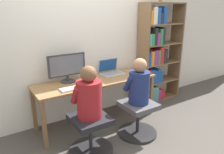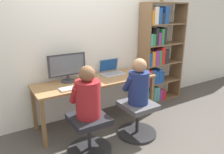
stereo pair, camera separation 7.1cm
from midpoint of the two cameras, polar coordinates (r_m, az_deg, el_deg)
ground_plane at (r=3.39m, az=-1.95°, el=-13.43°), size 14.00×14.00×0.00m
wall_back at (r=3.52m, az=-7.81°, el=10.12°), size 10.00×0.05×2.60m
desk at (r=3.36m, az=-4.68°, el=-1.94°), size 1.89×0.59×0.70m
desktop_monitor at (r=3.26m, az=-12.25°, el=2.40°), size 0.57×0.22×0.42m
laptop at (r=3.61m, az=-0.86°, el=1.60°), size 0.38×0.28×0.25m
keyboard at (r=3.02m, az=-9.86°, el=-2.73°), size 0.46×0.14×0.03m
computer_mouse_by_keyboard at (r=3.14m, az=-5.20°, el=-1.59°), size 0.06×0.10×0.04m
office_chair_left at (r=2.82m, az=-6.38°, el=-14.37°), size 0.56×0.56×0.49m
office_chair_right at (r=3.18m, az=6.13°, el=-10.48°), size 0.56×0.56×0.49m
person_at_monitor at (r=2.60m, az=-6.80°, el=-4.82°), size 0.37×0.31×0.64m
person_at_laptop at (r=2.97m, az=6.39°, el=-1.78°), size 0.34×0.30×0.63m
bookshelf at (r=4.17m, az=10.95°, el=5.46°), size 0.88×0.31×1.84m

